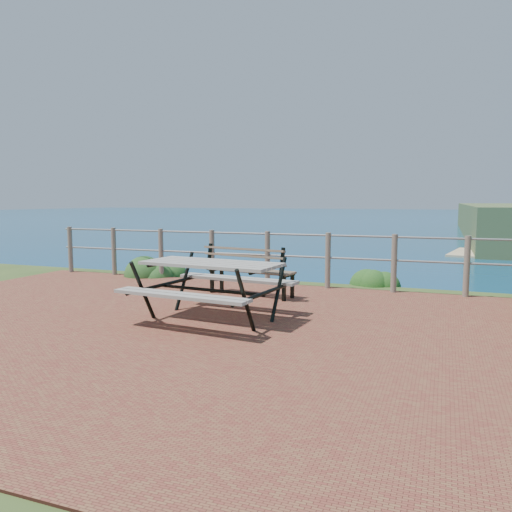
# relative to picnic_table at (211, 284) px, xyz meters

# --- Properties ---
(ground) EXTENTS (10.00, 7.00, 0.12)m
(ground) POSITION_rel_picnic_table_xyz_m (-0.24, -0.44, -0.49)
(ground) COLOR brown
(ground) RESTS_ON ground
(ocean) EXTENTS (1200.00, 1200.00, 0.00)m
(ocean) POSITION_rel_picnic_table_xyz_m (-0.24, 199.56, -0.49)
(ocean) COLOR #126871
(ocean) RESTS_ON ground
(safety_railing) EXTENTS (9.40, 0.10, 1.00)m
(safety_railing) POSITION_rel_picnic_table_xyz_m (-0.24, 2.91, 0.08)
(safety_railing) COLOR #6B5B4C
(safety_railing) RESTS_ON ground
(picnic_table) EXTENTS (1.89, 1.57, 0.77)m
(picnic_table) POSITION_rel_picnic_table_xyz_m (0.00, 0.00, 0.00)
(picnic_table) COLOR gray
(picnic_table) RESTS_ON ground
(park_bench) EXTENTS (1.55, 0.65, 0.85)m
(park_bench) POSITION_rel_picnic_table_xyz_m (-0.13, 1.77, 0.07)
(park_bench) COLOR brown
(park_bench) RESTS_ON ground
(shrub_lip_west) EXTENTS (0.84, 0.84, 0.61)m
(shrub_lip_west) POSITION_rel_picnic_table_xyz_m (-2.80, 3.17, -0.49)
(shrub_lip_west) COLOR #1C4B1E
(shrub_lip_west) RESTS_ON ground
(shrub_lip_east) EXTENTS (0.68, 0.68, 0.38)m
(shrub_lip_east) POSITION_rel_picnic_table_xyz_m (1.68, 3.87, -0.49)
(shrub_lip_east) COLOR #164819
(shrub_lip_east) RESTS_ON ground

